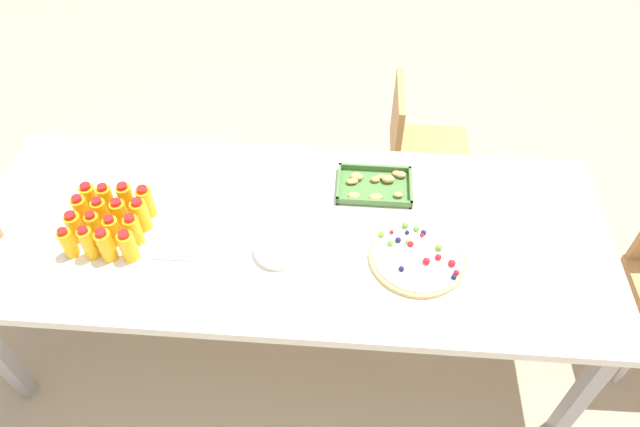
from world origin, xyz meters
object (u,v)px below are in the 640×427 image
(juice_bottle_1, at_px, (89,243))
(juice_bottle_3, at_px, (128,246))
(chair_far_right, at_px, (417,144))
(juice_bottle_12, at_px, (90,198))
(juice_bottle_15, at_px, (146,202))
(plate_stack, at_px, (277,250))
(juice_bottle_2, at_px, (106,245))
(juice_bottle_13, at_px, (107,199))
(juice_bottle_0, at_px, (68,243))
(fruit_pizza, at_px, (418,256))
(juice_bottle_11, at_px, (141,215))
(party_table, at_px, (290,238))
(juice_bottle_9, at_px, (101,213))
(juice_bottle_6, at_px, (113,231))
(snack_tray, at_px, (374,186))
(juice_bottle_5, at_px, (95,228))
(juice_bottle_10, at_px, (120,214))
(napkin_stack, at_px, (174,243))
(juice_bottle_14, at_px, (127,198))
(juice_bottle_4, at_px, (75,227))
(juice_bottle_8, at_px, (82,211))
(juice_bottle_7, at_px, (134,230))

(juice_bottle_1, xyz_separation_m, juice_bottle_3, (0.14, 0.00, -0.01))
(chair_far_right, distance_m, juice_bottle_12, 1.58)
(juice_bottle_15, xyz_separation_m, plate_stack, (0.53, -0.16, -0.05))
(juice_bottle_2, xyz_separation_m, juice_bottle_13, (-0.07, 0.23, -0.00))
(chair_far_right, xyz_separation_m, plate_stack, (-0.59, -0.94, 0.26))
(juice_bottle_0, bearing_deg, fruit_pizza, 3.23)
(juice_bottle_11, xyz_separation_m, fruit_pizza, (1.04, -0.08, -0.06))
(party_table, bearing_deg, juice_bottle_9, -177.37)
(juice_bottle_11, bearing_deg, chair_far_right, 37.59)
(juice_bottle_6, distance_m, juice_bottle_12, 0.21)
(juice_bottle_13, relative_size, snack_tray, 0.46)
(juice_bottle_5, height_order, juice_bottle_10, juice_bottle_5)
(juice_bottle_10, relative_size, juice_bottle_15, 0.95)
(juice_bottle_15, relative_size, napkin_stack, 0.95)
(juice_bottle_1, bearing_deg, juice_bottle_14, 74.02)
(snack_tray, bearing_deg, juice_bottle_3, -154.36)
(juice_bottle_1, xyz_separation_m, juice_bottle_4, (-0.08, 0.08, -0.01))
(juice_bottle_0, relative_size, fruit_pizza, 0.37)
(juice_bottle_5, height_order, juice_bottle_15, same)
(juice_bottle_0, distance_m, juice_bottle_5, 0.11)
(plate_stack, bearing_deg, juice_bottle_2, -173.90)
(juice_bottle_5, relative_size, juice_bottle_10, 1.06)
(juice_bottle_0, height_order, juice_bottle_3, juice_bottle_3)
(juice_bottle_1, bearing_deg, juice_bottle_6, 47.67)
(juice_bottle_0, bearing_deg, juice_bottle_3, 0.17)
(juice_bottle_8, distance_m, napkin_stack, 0.38)
(party_table, distance_m, juice_bottle_14, 0.65)
(juice_bottle_7, relative_size, juice_bottle_14, 0.98)
(juice_bottle_15, bearing_deg, fruit_pizza, -8.03)
(party_table, height_order, juice_bottle_5, juice_bottle_5)
(juice_bottle_2, height_order, juice_bottle_5, juice_bottle_2)
(party_table, bearing_deg, napkin_stack, -165.04)
(juice_bottle_1, bearing_deg, party_table, 14.62)
(juice_bottle_9, xyz_separation_m, juice_bottle_15, (0.15, 0.07, 0.00))
(chair_far_right, bearing_deg, juice_bottle_9, -56.59)
(juice_bottle_9, height_order, snack_tray, juice_bottle_9)
(juice_bottle_10, bearing_deg, juice_bottle_1, -113.35)
(chair_far_right, relative_size, juice_bottle_11, 5.67)
(juice_bottle_3, xyz_separation_m, juice_bottle_6, (-0.08, 0.07, -0.00))
(juice_bottle_6, relative_size, juice_bottle_10, 0.98)
(juice_bottle_8, bearing_deg, juice_bottle_4, -92.93)
(juice_bottle_13, distance_m, plate_stack, 0.70)
(party_table, relative_size, plate_stack, 14.35)
(juice_bottle_7, relative_size, juice_bottle_9, 1.01)
(juice_bottle_15, bearing_deg, juice_bottle_0, -136.02)
(fruit_pizza, bearing_deg, plate_stack, -178.71)
(juice_bottle_4, height_order, juice_bottle_5, juice_bottle_5)
(juice_bottle_14, distance_m, fruit_pizza, 1.14)
(juice_bottle_0, distance_m, snack_tray, 1.19)
(party_table, bearing_deg, fruit_pizza, -12.82)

